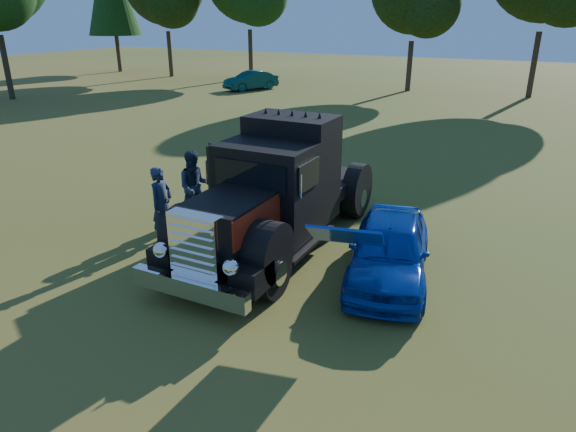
# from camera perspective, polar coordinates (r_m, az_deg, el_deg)

# --- Properties ---
(ground) EXTENTS (120.00, 120.00, 0.00)m
(ground) POSITION_cam_1_polar(r_m,az_deg,el_deg) (11.06, -5.92, -6.71)
(ground) COLOR #2F4F17
(ground) RESTS_ON ground
(diamond_t_truck) EXTENTS (3.27, 7.16, 3.00)m
(diamond_t_truck) POSITION_cam_1_polar(r_m,az_deg,el_deg) (11.87, -1.48, 2.20)
(diamond_t_truck) COLOR black
(diamond_t_truck) RESTS_ON ground
(hotrod_coupe) EXTENTS (2.38, 4.34, 1.89)m
(hotrod_coupe) POSITION_cam_1_polar(r_m,az_deg,el_deg) (10.84, 11.18, -3.62)
(hotrod_coupe) COLOR #1908B8
(hotrod_coupe) RESTS_ON ground
(spectator_near) EXTENTS (0.44, 0.67, 1.85)m
(spectator_near) POSITION_cam_1_polar(r_m,az_deg,el_deg) (12.76, -13.85, 1.26)
(spectator_near) COLOR #1A293D
(spectator_near) RESTS_ON ground
(spectator_far) EXTENTS (1.18, 1.17, 1.92)m
(spectator_far) POSITION_cam_1_polar(r_m,az_deg,el_deg) (13.77, -10.26, 3.23)
(spectator_far) COLOR #20364C
(spectator_far) RESTS_ON ground
(distant_teal_car) EXTENTS (3.06, 4.22, 1.32)m
(distant_teal_car) POSITION_cam_1_polar(r_m,az_deg,el_deg) (38.64, -4.15, 14.79)
(distant_teal_car) COLOR #0B3844
(distant_teal_car) RESTS_ON ground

